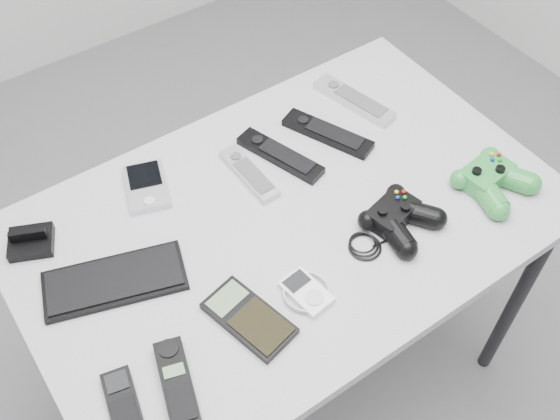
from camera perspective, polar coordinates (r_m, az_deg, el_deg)
floor at (r=1.92m, az=-0.45°, el=-15.59°), size 3.50×3.50×0.00m
desk at (r=1.37m, az=0.75°, el=-2.18°), size 1.08×0.70×0.73m
pda_keyboard at (r=1.26m, az=-14.21°, el=-5.96°), size 0.28×0.19×0.02m
dock_bracket at (r=1.35m, az=-20.98°, el=-2.33°), size 0.11×0.10×0.05m
pda at (r=1.39m, az=-11.55°, el=2.07°), size 0.12×0.15×0.02m
remote_silver_a at (r=1.39m, az=-2.71°, el=3.25°), size 0.05×0.17×0.02m
remote_black_a at (r=1.42m, az=0.01°, el=4.83°), size 0.11×0.21×0.02m
remote_black_b at (r=1.47m, az=4.16°, el=6.71°), size 0.13×0.21×0.02m
remote_silver_b at (r=1.56m, az=6.46°, el=9.54°), size 0.09×0.22×0.02m
mobile_phone at (r=1.14m, az=-13.61°, el=-15.76°), size 0.07×0.12×0.02m
cordless_handset at (r=1.14m, az=-8.97°, el=-14.66°), size 0.09×0.17×0.02m
calculator at (r=1.18m, az=-2.73°, el=-9.36°), size 0.12×0.18×0.02m
mp3_player at (r=1.21m, az=2.31°, el=-7.13°), size 0.10×0.11×0.02m
controller_black at (r=1.31m, az=10.30°, el=-0.53°), size 0.27×0.20×0.05m
controller_green at (r=1.43m, az=17.98°, el=2.67°), size 0.17×0.18×0.05m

